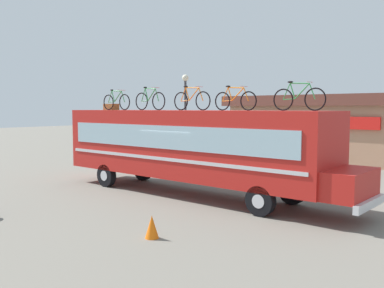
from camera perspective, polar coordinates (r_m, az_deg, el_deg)
ground_plane at (r=16.50m, az=-0.74°, el=-6.74°), size 120.00×120.00×0.00m
bus at (r=16.12m, az=-0.29°, el=-0.09°), size 12.76×2.44×3.23m
luggage_bag_1 at (r=19.71m, az=-10.83°, el=4.93°), size 0.74×0.34×0.28m
rooftop_bicycle_1 at (r=18.96m, az=-10.16°, el=5.68°), size 1.79×0.44×0.92m
rooftop_bicycle_2 at (r=17.28m, az=-5.69°, el=5.87°), size 1.71×0.44×0.96m
rooftop_bicycle_3 at (r=15.92m, az=-0.05°, el=5.95°), size 1.79×0.44×0.93m
rooftop_bicycle_4 at (r=14.60m, az=5.81°, el=5.92°), size 1.73×0.44×0.87m
rooftop_bicycle_5 at (r=13.90m, az=14.16°, el=5.99°), size 1.82×0.44×0.95m
roadside_building at (r=29.93m, az=19.50°, el=2.26°), size 13.39×8.84×4.12m
traffic_cone at (r=11.04m, az=-5.43°, el=-11.05°), size 0.36×0.36×0.59m
street_lamp at (r=25.27m, az=-0.90°, el=5.25°), size 0.39×0.39×5.30m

